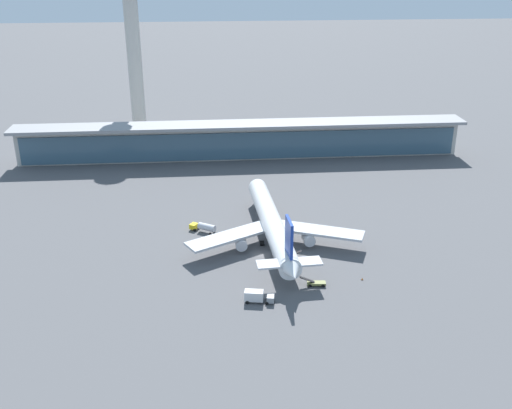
# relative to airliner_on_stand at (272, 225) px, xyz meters

# --- Properties ---
(ground_plane) EXTENTS (1200.00, 1200.00, 0.00)m
(ground_plane) POSITION_rel_airliner_on_stand_xyz_m (-4.03, -8.18, -5.71)
(ground_plane) COLOR #515154
(airliner_on_stand) EXTENTS (52.32, 68.13, 18.14)m
(airliner_on_stand) POSITION_rel_airliner_on_stand_xyz_m (0.00, 0.00, 0.00)
(airliner_on_stand) COLOR white
(airliner_on_stand) RESTS_ON ground
(service_truck_near_nose_grey) EXTENTS (7.59, 3.55, 3.10)m
(service_truck_near_nose_grey) POSITION_rel_airliner_on_stand_xyz_m (-7.34, -32.36, -4.02)
(service_truck_near_nose_grey) COLOR gray
(service_truck_near_nose_grey) RESTS_ON ground
(service_truck_under_wing_olive) EXTENTS (6.91, 2.36, 2.70)m
(service_truck_under_wing_olive) POSITION_rel_airliner_on_stand_xyz_m (2.88, -10.98, -4.90)
(service_truck_under_wing_olive) COLOR olive
(service_truck_under_wing_olive) RESTS_ON ground
(service_truck_mid_apron_olive) EXTENTS (6.89, 2.29, 2.70)m
(service_truck_mid_apron_olive) POSITION_rel_airliner_on_stand_xyz_m (8.36, -25.87, -4.90)
(service_truck_mid_apron_olive) COLOR olive
(service_truck_mid_apron_olive) RESTS_ON ground
(service_truck_by_tail_yellow) EXTENTS (8.44, 6.57, 2.95)m
(service_truck_by_tail_yellow) POSITION_rel_airliner_on_stand_xyz_m (-20.12, 8.55, -4.00)
(service_truck_by_tail_yellow) COLOR yellow
(service_truck_by_tail_yellow) RESTS_ON ground
(terminal_building) EXTENTS (183.60, 12.80, 15.20)m
(terminal_building) POSITION_rel_airliner_on_stand_xyz_m (-4.03, 78.61, 2.15)
(terminal_building) COLOR beige
(terminal_building) RESTS_ON ground
(control_tower) EXTENTS (12.00, 12.00, 78.03)m
(control_tower) POSITION_rel_airliner_on_stand_xyz_m (-49.32, 117.57, 36.72)
(control_tower) COLOR beige
(control_tower) RESTS_ON ground
(safety_cone_alpha) EXTENTS (0.62, 0.62, 0.70)m
(safety_cone_alpha) POSITION_rel_airliner_on_stand_xyz_m (21.14, -24.03, -5.39)
(safety_cone_alpha) COLOR orange
(safety_cone_alpha) RESTS_ON ground
(safety_cone_bravo) EXTENTS (0.62, 0.62, 0.70)m
(safety_cone_bravo) POSITION_rel_airliner_on_stand_xyz_m (2.60, -21.36, -5.39)
(safety_cone_bravo) COLOR orange
(safety_cone_bravo) RESTS_ON ground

